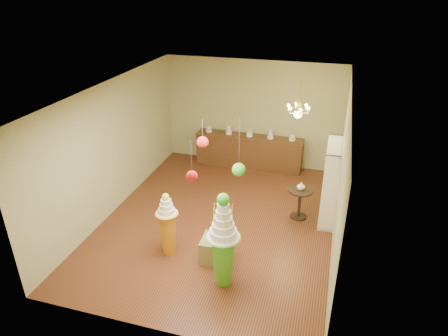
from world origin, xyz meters
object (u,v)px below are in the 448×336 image
(pedestal_green, at_px, (223,248))
(sideboard, at_px, (249,151))
(round_table, at_px, (300,199))
(pedestal_orange, at_px, (168,228))

(pedestal_green, bearing_deg, sideboard, 97.66)
(sideboard, relative_size, round_table, 4.22)
(sideboard, bearing_deg, round_table, -53.82)
(pedestal_orange, bearing_deg, sideboard, 81.89)
(pedestal_orange, height_order, round_table, pedestal_orange)
(pedestal_green, xyz_separation_m, pedestal_orange, (-1.28, 0.52, -0.18))
(pedestal_orange, xyz_separation_m, round_table, (2.33, 2.02, -0.11))
(pedestal_green, bearing_deg, round_table, 67.38)
(pedestal_green, xyz_separation_m, round_table, (1.06, 2.54, -0.29))
(pedestal_orange, bearing_deg, pedestal_green, -22.07)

